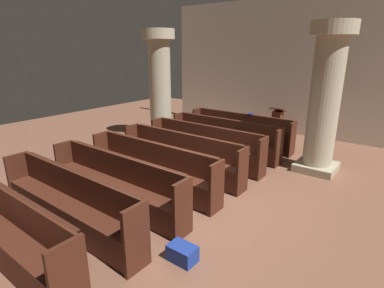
{
  "coord_description": "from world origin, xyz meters",
  "views": [
    {
      "loc": [
        3.39,
        -4.33,
        2.84
      ],
      "look_at": [
        -0.65,
        0.98,
        0.75
      ],
      "focal_mm": 28.3,
      "sensor_mm": 36.0,
      "label": 1
    }
  ],
  "objects_px": {
    "pew_row_3": "(181,154)",
    "pew_row_5": "(116,181)",
    "pew_row_2": "(204,144)",
    "pew_row_1": "(224,136)",
    "lectern": "(277,126)",
    "pew_row_7": "(5,227)",
    "pillar_aisle_side": "(325,98)",
    "kneeler_box_blue": "(182,253)",
    "pew_row_4": "(152,166)",
    "pew_row_0": "(240,129)",
    "pew_row_6": "(68,200)",
    "pillar_far_side": "(160,84)",
    "hymn_book": "(251,114)"
  },
  "relations": [
    {
      "from": "pillar_aisle_side",
      "to": "lectern",
      "type": "distance_m",
      "value": 2.95
    },
    {
      "from": "pew_row_3",
      "to": "pew_row_5",
      "type": "relative_size",
      "value": 1.0
    },
    {
      "from": "pew_row_0",
      "to": "hymn_book",
      "type": "height_order",
      "value": "hymn_book"
    },
    {
      "from": "pew_row_7",
      "to": "pillar_aisle_side",
      "type": "height_order",
      "value": "pillar_aisle_side"
    },
    {
      "from": "pew_row_0",
      "to": "hymn_book",
      "type": "distance_m",
      "value": 0.55
    },
    {
      "from": "pew_row_2",
      "to": "lectern",
      "type": "relative_size",
      "value": 3.05
    },
    {
      "from": "pew_row_3",
      "to": "pillar_far_side",
      "type": "bearing_deg",
      "value": 141.23
    },
    {
      "from": "pew_row_5",
      "to": "pew_row_7",
      "type": "height_order",
      "value": "same"
    },
    {
      "from": "pew_row_3",
      "to": "lectern",
      "type": "distance_m",
      "value": 4.15
    },
    {
      "from": "pillar_aisle_side",
      "to": "kneeler_box_blue",
      "type": "relative_size",
      "value": 8.63
    },
    {
      "from": "pew_row_2",
      "to": "pew_row_1",
      "type": "bearing_deg",
      "value": 90.0
    },
    {
      "from": "pew_row_6",
      "to": "pew_row_7",
      "type": "relative_size",
      "value": 1.0
    },
    {
      "from": "pew_row_4",
      "to": "pillar_far_side",
      "type": "distance_m",
      "value": 3.99
    },
    {
      "from": "pew_row_2",
      "to": "pew_row_7",
      "type": "bearing_deg",
      "value": -90.0
    },
    {
      "from": "pew_row_4",
      "to": "pew_row_5",
      "type": "height_order",
      "value": "same"
    },
    {
      "from": "pew_row_5",
      "to": "lectern",
      "type": "relative_size",
      "value": 3.05
    },
    {
      "from": "pew_row_7",
      "to": "kneeler_box_blue",
      "type": "distance_m",
      "value": 2.47
    },
    {
      "from": "lectern",
      "to": "kneeler_box_blue",
      "type": "relative_size",
      "value": 2.72
    },
    {
      "from": "pew_row_1",
      "to": "lectern",
      "type": "xyz_separation_m",
      "value": [
        0.66,
        2.19,
        -0.07
      ]
    },
    {
      "from": "pew_row_4",
      "to": "pew_row_0",
      "type": "bearing_deg",
      "value": 90.0
    },
    {
      "from": "pew_row_1",
      "to": "kneeler_box_blue",
      "type": "distance_m",
      "value": 4.74
    },
    {
      "from": "pew_row_6",
      "to": "pew_row_4",
      "type": "bearing_deg",
      "value": 90.0
    },
    {
      "from": "pew_row_4",
      "to": "pew_row_6",
      "type": "distance_m",
      "value": 1.91
    },
    {
      "from": "pew_row_5",
      "to": "pew_row_7",
      "type": "relative_size",
      "value": 1.0
    },
    {
      "from": "pew_row_0",
      "to": "pew_row_2",
      "type": "relative_size",
      "value": 1.0
    },
    {
      "from": "pillar_aisle_side",
      "to": "pillar_far_side",
      "type": "distance_m",
      "value": 4.91
    },
    {
      "from": "pew_row_0",
      "to": "pew_row_2",
      "type": "height_order",
      "value": "same"
    },
    {
      "from": "pew_row_2",
      "to": "pew_row_5",
      "type": "xyz_separation_m",
      "value": [
        0.0,
        -2.87,
        0.0
      ]
    },
    {
      "from": "lectern",
      "to": "pew_row_0",
      "type": "bearing_deg",
      "value": -118.25
    },
    {
      "from": "pew_row_2",
      "to": "pillar_far_side",
      "type": "bearing_deg",
      "value": 157.74
    },
    {
      "from": "pew_row_6",
      "to": "pillar_aisle_side",
      "type": "distance_m",
      "value": 5.79
    },
    {
      "from": "pew_row_3",
      "to": "pillar_aisle_side",
      "type": "relative_size",
      "value": 0.96
    },
    {
      "from": "pillar_aisle_side",
      "to": "kneeler_box_blue",
      "type": "xyz_separation_m",
      "value": [
        -0.51,
        -4.59,
        -1.67
      ]
    },
    {
      "from": "pillar_aisle_side",
      "to": "hymn_book",
      "type": "relative_size",
      "value": 18.14
    },
    {
      "from": "pew_row_2",
      "to": "hymn_book",
      "type": "bearing_deg",
      "value": 83.95
    },
    {
      "from": "pew_row_4",
      "to": "lectern",
      "type": "xyz_separation_m",
      "value": [
        0.66,
        5.06,
        -0.07
      ]
    },
    {
      "from": "pillar_aisle_side",
      "to": "pew_row_7",
      "type": "bearing_deg",
      "value": -112.34
    },
    {
      "from": "pew_row_4",
      "to": "kneeler_box_blue",
      "type": "bearing_deg",
      "value": -35.92
    },
    {
      "from": "hymn_book",
      "to": "pew_row_3",
      "type": "bearing_deg",
      "value": -94.17
    },
    {
      "from": "pew_row_6",
      "to": "pew_row_1",
      "type": "bearing_deg",
      "value": 90.0
    },
    {
      "from": "pew_row_5",
      "to": "pillar_aisle_side",
      "type": "relative_size",
      "value": 0.96
    },
    {
      "from": "pew_row_7",
      "to": "pew_row_5",
      "type": "bearing_deg",
      "value": 90.0
    },
    {
      "from": "pew_row_6",
      "to": "pillar_aisle_side",
      "type": "height_order",
      "value": "pillar_aisle_side"
    },
    {
      "from": "pew_row_1",
      "to": "pew_row_2",
      "type": "xyz_separation_m",
      "value": [
        0.0,
        -0.96,
        0.0
      ]
    },
    {
      "from": "pillar_aisle_side",
      "to": "lectern",
      "type": "bearing_deg",
      "value": 133.78
    },
    {
      "from": "pew_row_0",
      "to": "kneeler_box_blue",
      "type": "xyz_separation_m",
      "value": [
        1.97,
        -5.25,
        -0.4
      ]
    },
    {
      "from": "pillar_aisle_side",
      "to": "lectern",
      "type": "height_order",
      "value": "pillar_aisle_side"
    },
    {
      "from": "pew_row_2",
      "to": "pillar_aisle_side",
      "type": "bearing_deg",
      "value": 26.76
    },
    {
      "from": "pew_row_7",
      "to": "lectern",
      "type": "height_order",
      "value": "lectern"
    },
    {
      "from": "pew_row_1",
      "to": "pew_row_5",
      "type": "bearing_deg",
      "value": -90.0
    }
  ]
}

